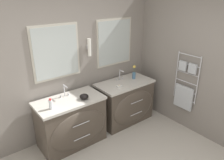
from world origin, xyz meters
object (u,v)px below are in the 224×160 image
object	(u,v)px
vanity_left	(72,122)
toiletry_bottle	(51,104)
flower_vase	(134,73)
vanity_right	(126,102)
amenity_bowl	(84,97)

from	to	relation	value
vanity_left	toiletry_bottle	distance (m)	0.62
vanity_left	flower_vase	bearing A→B (deg)	2.58
vanity_right	vanity_left	bearing A→B (deg)	180.00
toiletry_bottle	flower_vase	distance (m)	1.84
amenity_bowl	vanity_left	bearing A→B (deg)	155.90
vanity_left	vanity_right	xyz separation A→B (m)	(1.21, 0.00, 0.00)
vanity_right	toiletry_bottle	distance (m)	1.64
amenity_bowl	vanity_right	bearing A→B (deg)	5.30
vanity_right	amenity_bowl	size ratio (longest dim) A/B	7.51
toiletry_bottle	amenity_bowl	distance (m)	0.56
amenity_bowl	flower_vase	world-z (taller)	flower_vase
amenity_bowl	flower_vase	size ratio (longest dim) A/B	0.52
vanity_left	toiletry_bottle	xyz separation A→B (m)	(-0.35, -0.06, 0.50)
vanity_right	amenity_bowl	xyz separation A→B (m)	(-1.00, -0.09, 0.47)
vanity_right	toiletry_bottle	world-z (taller)	toiletry_bottle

